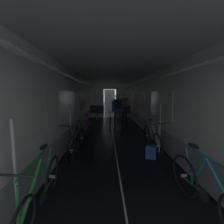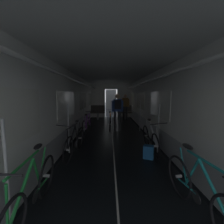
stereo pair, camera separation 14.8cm
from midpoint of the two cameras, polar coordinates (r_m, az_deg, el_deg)
The scene contains 13 objects.
ground_plane at distance 2.71m, azimuth 2.72°, elevation -31.14°, with size 60.00×60.00×0.00m, color black.
train_car_shell at distance 5.74m, azimuth -0.25°, elevation 6.89°, with size 3.14×12.34×2.57m.
bench_seat_far_left at distance 10.30m, azimuth -6.11°, elevation 0.37°, with size 0.98×0.51×0.95m.
bench_seat_far_right at distance 10.33m, azimuth 3.90°, elevation 0.41°, with size 0.98×0.51×0.95m.
bicycle_teal at distance 2.56m, azimuth 30.37°, elevation -24.26°, with size 0.44×1.69×0.95m.
bicycle_black at distance 4.37m, azimuth -13.94°, elevation -10.68°, with size 0.44×1.69×0.95m.
bicycle_silver at distance 4.69m, azimuth 13.84°, elevation -9.47°, with size 0.44×1.69×0.95m.
bicycle_green at distance 2.46m, azimuth -26.94°, elevation -25.43°, with size 0.44×1.69×0.95m.
bicycle_purple at distance 6.52m, azimuth -9.75°, elevation -4.88°, with size 0.44×1.69×0.95m.
person_cyclist_aisle at distance 6.98m, azimuth 1.47°, elevation 1.21°, with size 0.54×0.39×1.69m.
bicycle_orange_in_aisle at distance 7.32m, azimuth -1.26°, elevation -3.53°, with size 0.44×1.69×0.94m.
person_standing_near_bench at distance 9.92m, azimuth 4.17°, elevation 2.52°, with size 0.53×0.23×1.69m.
backpack_on_floor at distance 4.24m, azimuth 13.30°, elevation -14.20°, with size 0.26×0.20×0.34m, color #1E5693.
Camera 1 is at (-0.26, -2.14, 1.66)m, focal length 24.56 mm.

